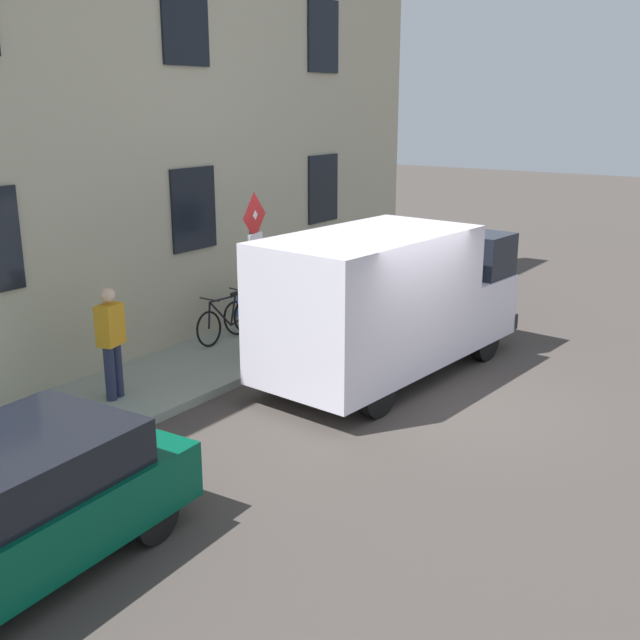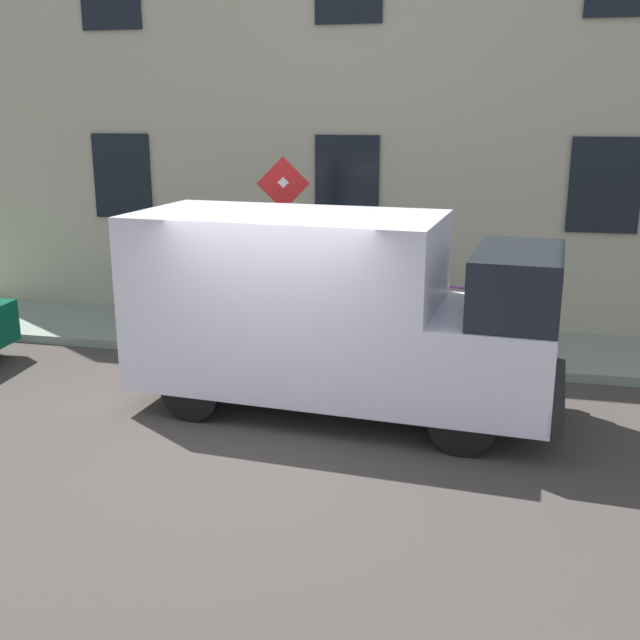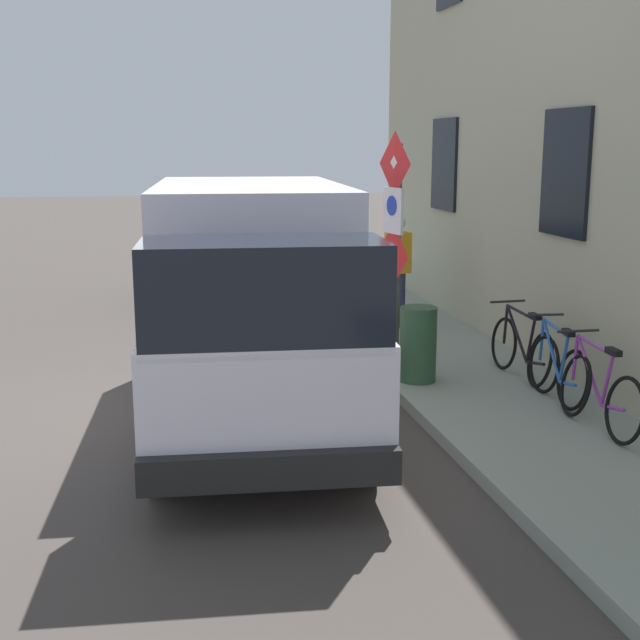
{
  "view_description": "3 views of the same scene",
  "coord_description": "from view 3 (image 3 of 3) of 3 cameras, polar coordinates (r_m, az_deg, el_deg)",
  "views": [
    {
      "loc": [
        -5.17,
        10.13,
        4.49
      ],
      "look_at": [
        1.61,
        0.42,
        1.09
      ],
      "focal_mm": 42.96,
      "sensor_mm": 36.0,
      "label": 1
    },
    {
      "loc": [
        -8.15,
        -2.48,
        3.71
      ],
      "look_at": [
        1.63,
        -0.24,
        0.97
      ],
      "focal_mm": 42.91,
      "sensor_mm": 36.0,
      "label": 2
    },
    {
      "loc": [
        -0.14,
        -9.22,
        2.93
      ],
      "look_at": [
        1.62,
        -0.66,
        1.08
      ],
      "focal_mm": 46.85,
      "sensor_mm": 36.0,
      "label": 3
    }
  ],
  "objects": [
    {
      "name": "bicycle_black",
      "position": [
        10.28,
        13.69,
        -1.99
      ],
      "size": [
        0.46,
        1.71,
        0.89
      ],
      "rotation": [
        0.0,
        0.0,
        1.59
      ],
      "color": "black",
      "rests_on": "sidewalk_slab"
    },
    {
      "name": "ground_plane",
      "position": [
        9.67,
        -10.32,
        -5.87
      ],
      "size": [
        80.0,
        80.0,
        0.0
      ],
      "primitive_type": "plane",
      "color": "#433C38"
    },
    {
      "name": "bicycle_purple",
      "position": [
        8.82,
        18.39,
        -4.57
      ],
      "size": [
        0.46,
        1.71,
        0.89
      ],
      "rotation": [
        0.0,
        0.0,
        1.54
      ],
      "color": "black",
      "rests_on": "sidewalk_slab"
    },
    {
      "name": "sidewalk_slab",
      "position": [
        10.38,
        10.44,
        -4.23
      ],
      "size": [
        2.14,
        17.08,
        0.14
      ],
      "primitive_type": "cube",
      "color": "gray",
      "rests_on": "ground_plane"
    },
    {
      "name": "bicycle_blue",
      "position": [
        9.54,
        15.86,
        -3.18
      ],
      "size": [
        0.46,
        1.72,
        0.89
      ],
      "rotation": [
        0.0,
        0.0,
        1.46
      ],
      "color": "black",
      "rests_on": "sidewalk_slab"
    },
    {
      "name": "pedestrian",
      "position": [
        12.92,
        5.32,
        3.64
      ],
      "size": [
        0.35,
        0.45,
        1.72
      ],
      "rotation": [
        0.0,
        0.0,
        0.24
      ],
      "color": "#262B47",
      "rests_on": "sidewalk_slab"
    },
    {
      "name": "litter_bin",
      "position": [
        10.0,
        6.71,
        -1.65
      ],
      "size": [
        0.44,
        0.44,
        0.9
      ],
      "primitive_type": "cylinder",
      "color": "#2D5133",
      "rests_on": "sidewalk_slab"
    },
    {
      "name": "sign_post_stacked",
      "position": [
        10.28,
        5.08,
        6.32
      ],
      "size": [
        0.19,
        0.55,
        2.82
      ],
      "color": "#474C47",
      "rests_on": "sidewalk_slab"
    },
    {
      "name": "delivery_van",
      "position": [
        8.85,
        -4.64,
        1.53
      ],
      "size": [
        2.42,
        5.47,
        2.5
      ],
      "rotation": [
        0.0,
        0.0,
        4.63
      ],
      "color": "white",
      "rests_on": "ground_plane"
    },
    {
      "name": "parked_hatchback",
      "position": [
        15.98,
        -7.27,
        3.97
      ],
      "size": [
        1.98,
        4.09,
        1.38
      ],
      "rotation": [
        0.0,
        0.0,
        1.63
      ],
      "color": "#044F36",
      "rests_on": "ground_plane"
    },
    {
      "name": "building_facade",
      "position": [
        10.66,
        18.72,
        17.36
      ],
      "size": [
        0.75,
        15.08,
        8.09
      ],
      "color": "#B5AE91",
      "rests_on": "ground_plane"
    }
  ]
}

